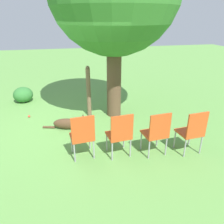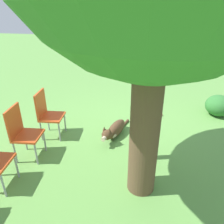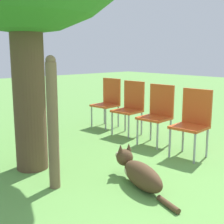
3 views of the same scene
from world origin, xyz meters
The scene contains 7 objects.
ground_plane centered at (0.00, 0.00, 0.00)m, with size 30.00×30.00×0.00m, color #609947.
dog centered at (0.26, -0.02, 0.15)m, with size 0.44×1.16×0.39m.
fence_post centered at (-0.46, 0.56, 0.72)m, with size 0.12×0.12×1.42m.
red_chair_0 centered at (1.55, 0.18, 0.53)m, with size 0.46×0.48×0.94m.
red_chair_1 centered at (1.66, 0.90, 0.53)m, with size 0.46×0.48×0.94m.
tennis_ball centered at (-0.69, -1.12, 0.03)m, with size 0.07×0.07×0.07m.
low_shrub centered at (-2.02, -1.42, 0.25)m, with size 0.62×0.62×0.49m.
Camera 2 is at (-0.39, 3.67, 2.42)m, focal length 35.00 mm.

